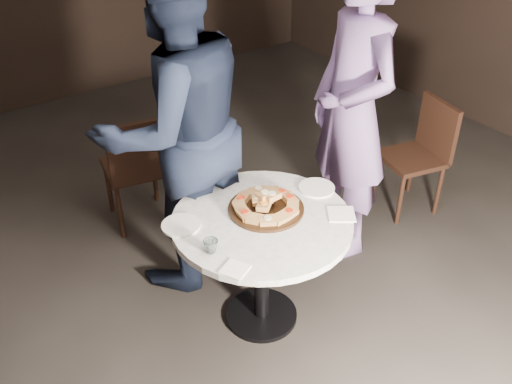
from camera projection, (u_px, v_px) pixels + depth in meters
floor at (263, 315)px, 3.18m from camera, size 7.00×7.00×0.00m
table at (262, 239)px, 2.87m from camera, size 1.13×1.13×0.68m
serving_board at (266, 209)px, 2.85m from camera, size 0.39×0.39×0.02m
focaccia_pile at (266, 203)px, 2.84m from camera, size 0.34×0.33×0.09m
plate_left at (181, 225)px, 2.74m from camera, size 0.25×0.25×0.01m
plate_right at (317, 188)px, 3.02m from camera, size 0.19×0.19×0.01m
water_glass at (211, 246)px, 2.57m from camera, size 0.07×0.07×0.06m
napkin_near at (235, 269)px, 2.48m from camera, size 0.14×0.14×0.01m
napkin_far at (341, 214)px, 2.83m from camera, size 0.18×0.18×0.01m
chair_far at (137, 165)px, 3.63m from camera, size 0.45×0.46×0.81m
chair_right at (422, 149)px, 3.84m from camera, size 0.46×0.44×0.78m
diner_navy at (175, 128)px, 3.00m from camera, size 0.95×0.75×1.91m
diner_teal at (352, 112)px, 3.26m from camera, size 0.56×0.74×1.82m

